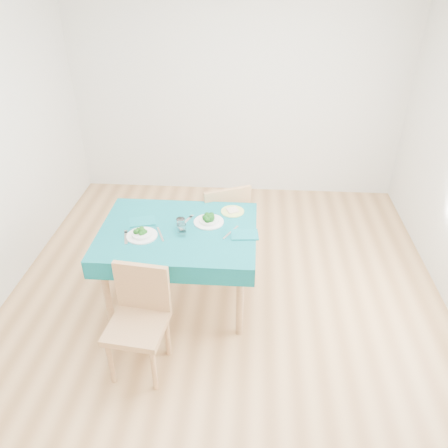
# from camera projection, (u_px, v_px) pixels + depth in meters

# --- Properties ---
(room_shell) EXTENTS (4.02, 4.52, 2.73)m
(room_shell) POSITION_uv_depth(u_px,v_px,m) (224.00, 167.00, 3.24)
(room_shell) COLOR #A17243
(room_shell) RESTS_ON ground
(table) EXTENTS (1.29, 0.98, 0.76)m
(table) POSITION_uv_depth(u_px,v_px,m) (180.00, 266.00, 3.81)
(table) COLOR #095B64
(table) RESTS_ON ground
(chair_near) EXTENTS (0.45, 0.49, 1.02)m
(chair_near) POSITION_uv_depth(u_px,v_px,m) (136.00, 319.00, 3.09)
(chair_near) COLOR #AA7D50
(chair_near) RESTS_ON ground
(chair_far) EXTENTS (0.62, 0.64, 1.15)m
(chair_far) POSITION_uv_depth(u_px,v_px,m) (221.00, 205.00, 4.33)
(chair_far) COLOR #AA7D50
(chair_far) RESTS_ON ground
(bowl_near) EXTENTS (0.25, 0.25, 0.08)m
(bowl_near) POSITION_uv_depth(u_px,v_px,m) (142.00, 232.00, 3.50)
(bowl_near) COLOR white
(bowl_near) RESTS_ON table
(bowl_far) EXTENTS (0.25, 0.25, 0.08)m
(bowl_far) POSITION_uv_depth(u_px,v_px,m) (209.00, 219.00, 3.68)
(bowl_far) COLOR white
(bowl_far) RESTS_ON table
(fork_near) EXTENTS (0.08, 0.19, 0.00)m
(fork_near) POSITION_uv_depth(u_px,v_px,m) (126.00, 238.00, 3.50)
(fork_near) COLOR silver
(fork_near) RESTS_ON table
(knife_near) EXTENTS (0.10, 0.21, 0.00)m
(knife_near) POSITION_uv_depth(u_px,v_px,m) (160.00, 234.00, 3.55)
(knife_near) COLOR silver
(knife_near) RESTS_ON table
(fork_far) EXTENTS (0.09, 0.19, 0.00)m
(fork_far) POSITION_uv_depth(u_px,v_px,m) (186.00, 221.00, 3.71)
(fork_far) COLOR silver
(fork_far) RESTS_ON table
(knife_far) EXTENTS (0.13, 0.21, 0.00)m
(knife_far) POSITION_uv_depth(u_px,v_px,m) (231.00, 232.00, 3.57)
(knife_far) COLOR silver
(knife_far) RESTS_ON table
(napkin_near) EXTENTS (0.25, 0.20, 0.01)m
(napkin_near) POSITION_uv_depth(u_px,v_px,m) (142.00, 221.00, 3.70)
(napkin_near) COLOR #0D666E
(napkin_near) RESTS_ON table
(napkin_far) EXTENTS (0.23, 0.17, 0.01)m
(napkin_far) POSITION_uv_depth(u_px,v_px,m) (245.00, 235.00, 3.53)
(napkin_far) COLOR #0D666E
(napkin_far) RESTS_ON table
(tumbler_center) EXTENTS (0.07, 0.07, 0.09)m
(tumbler_center) POSITION_uv_depth(u_px,v_px,m) (181.00, 224.00, 3.60)
(tumbler_center) COLOR white
(tumbler_center) RESTS_ON table
(tumbler_side) EXTENTS (0.08, 0.08, 0.10)m
(tumbler_side) POSITION_uv_depth(u_px,v_px,m) (182.00, 230.00, 3.52)
(tumbler_side) COLOR white
(tumbler_side) RESTS_ON table
(side_plate) EXTENTS (0.20, 0.20, 0.01)m
(side_plate) POSITION_uv_depth(u_px,v_px,m) (233.00, 211.00, 3.85)
(side_plate) COLOR #D1E36E
(side_plate) RESTS_ON table
(bread_slice) EXTENTS (0.12, 0.12, 0.01)m
(bread_slice) POSITION_uv_depth(u_px,v_px,m) (233.00, 210.00, 3.84)
(bread_slice) COLOR beige
(bread_slice) RESTS_ON side_plate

